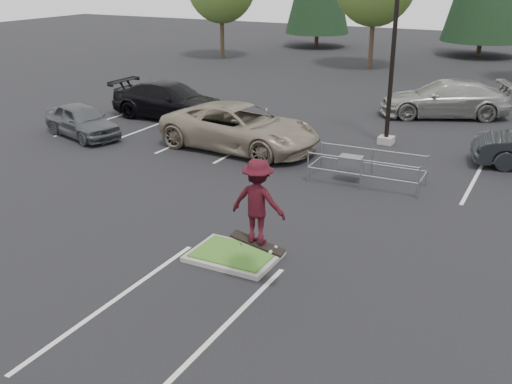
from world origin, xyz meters
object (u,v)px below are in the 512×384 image
at_px(light_pole, 395,31).
at_px(skateboarder, 258,202).
at_px(car_l_grey, 81,121).
at_px(cart_corral, 355,163).
at_px(car_l_black, 170,101).
at_px(car_l_tan, 240,127).
at_px(car_far_silver, 447,99).

relative_size(light_pole, skateboarder, 4.69).
distance_m(light_pole, car_l_grey, 13.56).
relative_size(cart_corral, car_l_black, 0.64).
bearing_deg(car_l_tan, light_pole, -50.16).
bearing_deg(skateboarder, cart_corral, -91.11).
xyz_separation_m(skateboarder, car_l_tan, (-5.70, 9.50, -1.21)).
distance_m(car_l_black, car_far_silver, 13.43).
distance_m(cart_corral, car_far_silver, 11.15).
xyz_separation_m(light_pole, car_l_tan, (-5.00, -3.50, -3.65)).
distance_m(car_l_tan, car_l_grey, 7.16).
bearing_deg(car_l_tan, cart_corral, -101.96).
height_order(car_l_tan, car_l_grey, car_l_tan).
xyz_separation_m(cart_corral, car_l_black, (-10.84, 4.61, 0.19)).
distance_m(light_pole, cart_corral, 6.43).
relative_size(cart_corral, car_l_grey, 0.92).
height_order(skateboarder, car_l_tan, skateboarder).
bearing_deg(skateboarder, car_l_grey, -35.93).
distance_m(light_pole, car_l_tan, 7.11).
bearing_deg(skateboarder, light_pole, -90.64).
xyz_separation_m(light_pole, car_l_grey, (-12.00, -5.00, -3.85)).
bearing_deg(cart_corral, car_l_tan, 161.69).
xyz_separation_m(skateboarder, car_l_grey, (-12.70, 8.00, -1.41)).
bearing_deg(car_l_tan, car_l_grey, 106.99).
bearing_deg(car_far_silver, car_l_grey, -73.79).
relative_size(skateboarder, car_l_grey, 0.52).
distance_m(car_l_grey, car_far_silver, 17.22).
relative_size(car_l_black, car_l_grey, 1.43).
bearing_deg(car_l_grey, cart_corral, -72.54).
bearing_deg(light_pole, car_l_grey, -157.38).
height_order(skateboarder, car_far_silver, skateboarder).
bearing_deg(skateboarder, car_l_tan, -62.77).
xyz_separation_m(car_l_black, car_l_grey, (-1.50, -4.50, -0.16)).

